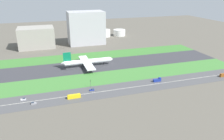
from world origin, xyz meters
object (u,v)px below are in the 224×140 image
(airliner, at_px, (87,62))
(car_1, at_px, (24,99))
(bus_1, at_px, (74,96))
(car_2, at_px, (92,90))
(fuel_tank_centre, at_px, (105,33))
(hangar_building, at_px, (86,28))
(traffic_light, at_px, (91,83))
(fuel_tank_east, at_px, (119,33))
(truck_0, at_px, (157,80))
(car_0, at_px, (33,103))
(fuel_tank_west, at_px, (90,34))
(terminal_building, at_px, (36,37))

(airliner, height_order, car_1, airliner)
(bus_1, bearing_deg, car_2, -151.63)
(bus_1, relative_size, car_2, 2.64)
(airliner, height_order, fuel_tank_centre, airliner)
(car_1, height_order, hangar_building, hangar_building)
(bus_1, relative_size, traffic_light, 1.61)
(hangar_building, bearing_deg, fuel_tank_east, 30.82)
(traffic_light, xyz_separation_m, hangar_building, (32.40, 174.01, 22.74))
(truck_0, relative_size, fuel_tank_east, 0.36)
(car_2, distance_m, fuel_tank_east, 251.61)
(car_0, distance_m, hangar_building, 211.76)
(hangar_building, bearing_deg, fuel_tank_west, 71.38)
(car_0, bearing_deg, fuel_tank_centre, -118.90)
(car_2, bearing_deg, fuel_tank_east, 64.47)
(terminal_building, height_order, fuel_tank_east, terminal_building)
(truck_0, xyz_separation_m, car_2, (-68.86, 0.00, -0.75))
(fuel_tank_east, bearing_deg, airliner, -121.90)
(fuel_tank_west, xyz_separation_m, fuel_tank_east, (60.27, 0.00, -1.47))
(hangar_building, relative_size, fuel_tank_west, 3.07)
(car_0, distance_m, traffic_light, 56.10)
(bus_1, height_order, traffic_light, traffic_light)
(terminal_building, bearing_deg, fuel_tank_centre, 19.68)
(car_2, distance_m, traffic_light, 8.69)
(truck_0, bearing_deg, airliner, 131.14)
(hangar_building, distance_m, fuel_tank_east, 90.31)
(truck_0, distance_m, car_0, 121.72)
(car_2, xyz_separation_m, traffic_light, (0.58, 7.99, 3.37))
(bus_1, height_order, truck_0, truck_0)
(fuel_tank_centre, distance_m, fuel_tank_east, 30.05)
(hangar_building, bearing_deg, car_1, -117.23)
(traffic_light, bearing_deg, fuel_tank_west, 77.75)
(car_0, relative_size, fuel_tank_east, 0.19)
(car_0, bearing_deg, traffic_light, -161.26)
(airliner, relative_size, car_1, 14.77)
(airliner, xyz_separation_m, hangar_building, (23.52, 114.00, 20.80))
(hangar_building, bearing_deg, airliner, -101.66)
(traffic_light, height_order, fuel_tank_centre, fuel_tank_centre)
(terminal_building, bearing_deg, truck_0, -57.42)
(car_2, bearing_deg, fuel_tank_west, 78.03)
(airliner, distance_m, fuel_tank_west, 163.64)
(car_0, bearing_deg, terminal_building, -91.49)
(car_1, height_order, terminal_building, terminal_building)
(fuel_tank_east, bearing_deg, fuel_tank_west, 180.00)
(car_0, height_order, fuel_tank_east, fuel_tank_east)
(fuel_tank_west, distance_m, fuel_tank_centre, 30.24)
(airliner, bearing_deg, car_0, -128.44)
(airliner, bearing_deg, car_2, -97.92)
(truck_0, height_order, fuel_tank_centre, fuel_tank_centre)
(traffic_light, bearing_deg, fuel_tank_centre, 70.44)
(car_1, bearing_deg, terminal_building, 85.84)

